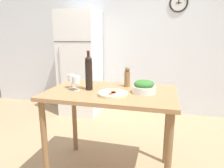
% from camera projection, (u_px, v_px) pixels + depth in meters
% --- Properties ---
extents(wall_back, '(6.40, 0.08, 2.60)m').
position_uv_depth(wall_back, '(138.00, 43.00, 3.69)').
color(wall_back, silver).
rests_on(wall_back, ground_plane).
extents(refrigerator, '(0.67, 0.66, 1.86)m').
position_uv_depth(refrigerator, '(81.00, 64.00, 3.68)').
color(refrigerator, white).
rests_on(refrigerator, ground_plane).
extents(prep_counter, '(1.23, 0.77, 0.91)m').
position_uv_depth(prep_counter, '(111.00, 103.00, 1.96)').
color(prep_counter, '#A87A4C').
rests_on(prep_counter, ground_plane).
extents(wine_bottle, '(0.07, 0.07, 0.38)m').
position_uv_depth(wine_bottle, '(89.00, 72.00, 1.94)').
color(wine_bottle, black).
rests_on(wine_bottle, prep_counter).
extents(wine_glass_near, '(0.08, 0.08, 0.14)m').
position_uv_depth(wine_glass_near, '(76.00, 81.00, 1.92)').
color(wine_glass_near, silver).
rests_on(wine_glass_near, prep_counter).
extents(wine_glass_far, '(0.08, 0.08, 0.14)m').
position_uv_depth(wine_glass_far, '(72.00, 79.00, 2.01)').
color(wine_glass_far, silver).
rests_on(wine_glass_far, prep_counter).
extents(pepper_mill, '(0.06, 0.06, 0.21)m').
position_uv_depth(pepper_mill, '(127.00, 77.00, 2.08)').
color(pepper_mill, olive).
rests_on(pepper_mill, prep_counter).
extents(salad_bowl, '(0.22, 0.22, 0.12)m').
position_uv_depth(salad_bowl, '(144.00, 87.00, 1.86)').
color(salad_bowl, white).
rests_on(salad_bowl, prep_counter).
extents(homemade_pizza, '(0.27, 0.27, 0.03)m').
position_uv_depth(homemade_pizza, '(113.00, 93.00, 1.79)').
color(homemade_pizza, beige).
rests_on(homemade_pizza, prep_counter).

